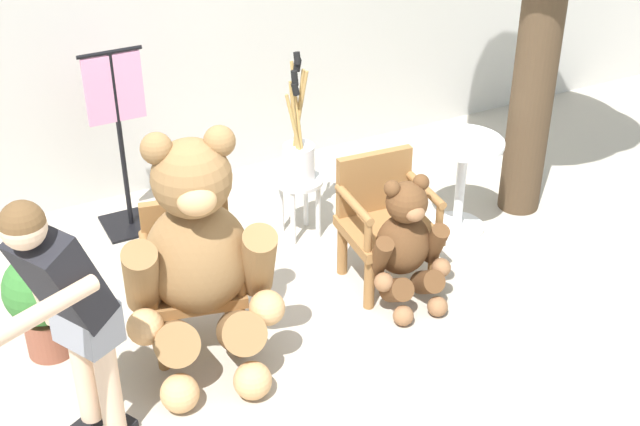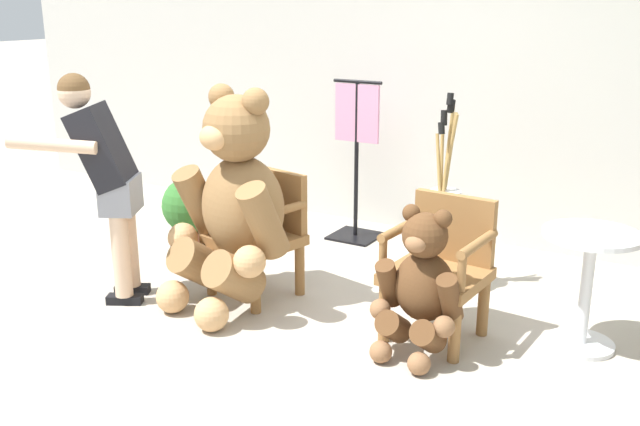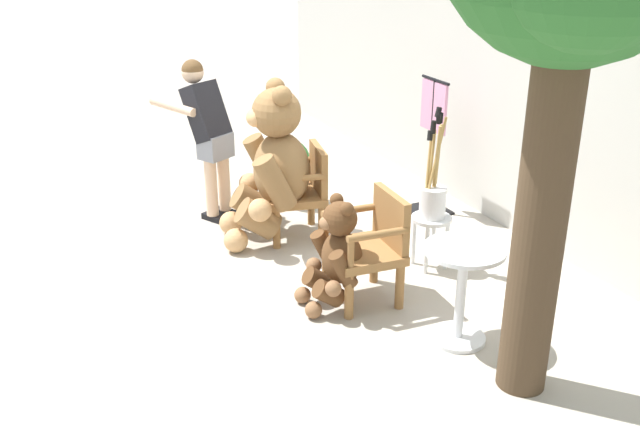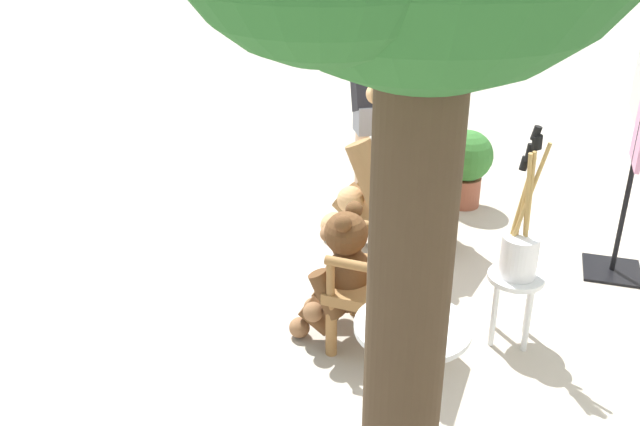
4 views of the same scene
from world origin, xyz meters
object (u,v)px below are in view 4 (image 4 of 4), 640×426
at_px(person_visitor, 371,96).
at_px(clothing_display_stand, 630,181).
at_px(brush_bucket, 520,243).
at_px(round_side_table, 410,371).
at_px(wooden_chair_left, 424,191).
at_px(potted_plant, 467,163).
at_px(wooden_chair_right, 388,278).
at_px(teddy_bear_large, 393,154).
at_px(teddy_bear_small, 341,274).
at_px(white_stool, 514,290).

xyz_separation_m(person_visitor, clothing_display_stand, (0.82, 2.03, -0.20)).
distance_m(brush_bucket, round_side_table, 1.18).
distance_m(wooden_chair_left, potted_plant, 0.87).
relative_size(wooden_chair_right, clothing_display_stand, 0.63).
xyz_separation_m(teddy_bear_large, person_visitor, (-0.79, -0.36, 0.20)).
bearing_deg(person_visitor, potted_plant, 91.34).
bearing_deg(person_visitor, brush_bucket, 35.66).
relative_size(wooden_chair_left, clothing_display_stand, 0.63).
bearing_deg(wooden_chair_left, teddy_bear_small, -12.32).
bearing_deg(wooden_chair_right, brush_bucket, 109.98).
bearing_deg(wooden_chair_right, teddy_bear_large, -169.18).
distance_m(person_visitor, brush_bucket, 2.32).
height_order(wooden_chair_left, wooden_chair_right, same).
distance_m(teddy_bear_small, round_side_table, 0.99).
xyz_separation_m(teddy_bear_large, round_side_table, (2.16, 0.54, -0.28)).
bearing_deg(wooden_chair_right, clothing_display_stand, 133.11).
xyz_separation_m(brush_bucket, potted_plant, (-1.90, -0.50, -0.28)).
xyz_separation_m(brush_bucket, round_side_table, (1.07, -0.45, -0.23)).
distance_m(potted_plant, clothing_display_stand, 1.48).
height_order(wooden_chair_right, round_side_table, wooden_chair_right).
height_order(teddy_bear_large, person_visitor, person_visitor).
relative_size(teddy_bear_large, potted_plant, 2.17).
distance_m(person_visitor, round_side_table, 3.11).
bearing_deg(white_stool, round_side_table, -23.14).
bearing_deg(teddy_bear_small, wooden_chair_left, 167.68).
bearing_deg(clothing_display_stand, wooden_chair_left, -90.23).
xyz_separation_m(wooden_chair_left, person_visitor, (-0.82, -0.62, 0.46)).
height_order(brush_bucket, round_side_table, brush_bucket).
bearing_deg(wooden_chair_left, teddy_bear_large, -96.66).
distance_m(wooden_chair_right, teddy_bear_large, 1.41).
distance_m(teddy_bear_small, brush_bucket, 1.08).
bearing_deg(potted_plant, person_visitor, -88.66).
bearing_deg(wooden_chair_left, brush_bucket, 34.59).
bearing_deg(teddy_bear_large, teddy_bear_small, -1.27).
xyz_separation_m(wooden_chair_right, person_visitor, (-2.14, -0.62, 0.46)).
bearing_deg(potted_plant, wooden_chair_left, -15.64).
height_order(teddy_bear_large, teddy_bear_small, teddy_bear_large).
xyz_separation_m(wooden_chair_left, white_stool, (1.06, 0.73, -0.11)).
xyz_separation_m(teddy_bear_small, person_visitor, (-2.14, -0.33, 0.49)).
xyz_separation_m(white_stool, round_side_table, (1.06, -0.45, 0.09)).
xyz_separation_m(person_visitor, round_side_table, (2.94, 0.89, -0.47)).
height_order(wooden_chair_right, person_visitor, person_visitor).
xyz_separation_m(potted_plant, clothing_display_stand, (0.84, 1.18, 0.32)).
relative_size(wooden_chair_right, teddy_bear_small, 0.97).
distance_m(teddy_bear_small, potted_plant, 2.22).
bearing_deg(wooden_chair_left, person_visitor, -143.00).
distance_m(teddy_bear_small, person_visitor, 2.21).
xyz_separation_m(wooden_chair_right, potted_plant, (-2.16, 0.23, -0.07)).
height_order(wooden_chair_left, teddy_bear_small, teddy_bear_small).
distance_m(white_stool, round_side_table, 1.16).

